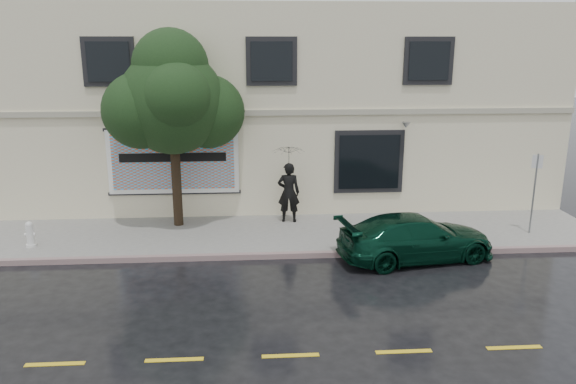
{
  "coord_description": "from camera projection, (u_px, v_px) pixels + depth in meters",
  "views": [
    {
      "loc": [
        -0.68,
        -13.0,
        5.82
      ],
      "look_at": [
        0.33,
        2.2,
        1.7
      ],
      "focal_mm": 35.0,
      "sensor_mm": 36.0,
      "label": 1
    }
  ],
  "objects": [
    {
      "name": "sign_pole",
      "position": [
        535.0,
        186.0,
        16.73
      ],
      "size": [
        0.29,
        0.12,
        2.46
      ],
      "rotation": [
        0.0,
        0.0,
        -0.33
      ],
      "color": "gray",
      "rests_on": "sidewalk"
    },
    {
      "name": "ground",
      "position": [
        281.0,
        280.0,
        14.09
      ],
      "size": [
        90.0,
        90.0,
        0.0
      ],
      "primitive_type": "plane",
      "color": "black",
      "rests_on": "ground"
    },
    {
      "name": "sidewalk",
      "position": [
        275.0,
        235.0,
        17.2
      ],
      "size": [
        20.0,
        3.5,
        0.15
      ],
      "primitive_type": "cube",
      "color": "gray",
      "rests_on": "ground"
    },
    {
      "name": "billboard",
      "position": [
        173.0,
        162.0,
        18.08
      ],
      "size": [
        4.3,
        0.16,
        2.2
      ],
      "color": "white",
      "rests_on": "ground"
    },
    {
      "name": "building",
      "position": [
        268.0,
        102.0,
        21.84
      ],
      "size": [
        20.0,
        8.12,
        7.0
      ],
      "color": "beige",
      "rests_on": "ground"
    },
    {
      "name": "fire_hydrant",
      "position": [
        30.0,
        234.0,
        15.9
      ],
      "size": [
        0.3,
        0.29,
        0.74
      ],
      "rotation": [
        0.0,
        0.0,
        0.24
      ],
      "color": "silver",
      "rests_on": "sidewalk"
    },
    {
      "name": "road_marking",
      "position": [
        291.0,
        356.0,
        10.71
      ],
      "size": [
        19.0,
        0.12,
        0.01
      ],
      "primitive_type": "cube",
      "color": "gold",
      "rests_on": "ground"
    },
    {
      "name": "umbrella",
      "position": [
        289.0,
        150.0,
        17.61
      ],
      "size": [
        1.42,
        1.42,
        0.79
      ],
      "primitive_type": "imported",
      "rotation": [
        0.0,
        0.0,
        -0.44
      ],
      "color": "black",
      "rests_on": "pedestrian"
    },
    {
      "name": "car",
      "position": [
        416.0,
        237.0,
        15.32
      ],
      "size": [
        4.57,
        2.64,
        1.25
      ],
      "primitive_type": "imported",
      "rotation": [
        0.0,
        0.0,
        1.75
      ],
      "color": "black",
      "rests_on": "ground"
    },
    {
      "name": "street_tree",
      "position": [
        172.0,
        102.0,
        16.89
      ],
      "size": [
        3.16,
        3.16,
        5.47
      ],
      "color": "#2E2114",
      "rests_on": "sidewalk"
    },
    {
      "name": "pedestrian",
      "position": [
        289.0,
        192.0,
        17.97
      ],
      "size": [
        0.75,
        0.53,
        1.95
      ],
      "primitive_type": "imported",
      "rotation": [
        0.0,
        0.0,
        3.05
      ],
      "color": "black",
      "rests_on": "sidewalk"
    },
    {
      "name": "curb",
      "position": [
        278.0,
        256.0,
        15.51
      ],
      "size": [
        20.0,
        0.18,
        0.16
      ],
      "primitive_type": "cube",
      "color": "gray",
      "rests_on": "ground"
    }
  ]
}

